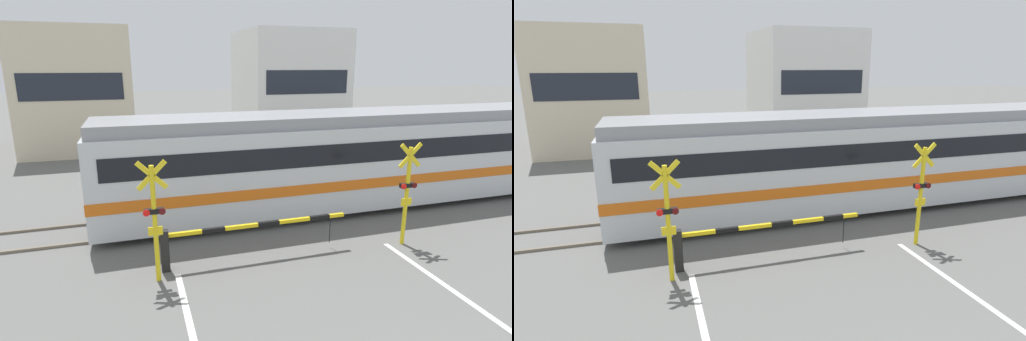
% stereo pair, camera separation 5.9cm
% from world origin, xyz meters
% --- Properties ---
extents(rail_track_near, '(50.00, 0.10, 0.08)m').
position_xyz_m(rail_track_near, '(0.00, 9.62, 0.04)').
color(rail_track_near, '#6B6051').
rests_on(rail_track_near, ground_plane).
extents(rail_track_far, '(50.00, 0.10, 0.08)m').
position_xyz_m(rail_track_far, '(0.00, 11.06, 0.04)').
color(rail_track_far, '#6B6051').
rests_on(rail_track_far, ground_plane).
extents(commuter_train, '(20.01, 2.74, 3.32)m').
position_xyz_m(commuter_train, '(5.00, 10.34, 1.78)').
color(commuter_train, silver).
rests_on(commuter_train, ground_plane).
extents(crossing_barrier_near, '(4.87, 0.20, 1.05)m').
position_xyz_m(crossing_barrier_near, '(-1.69, 7.44, 0.75)').
color(crossing_barrier_near, black).
rests_on(crossing_barrier_near, ground_plane).
extents(crossing_barrier_far, '(4.87, 0.20, 1.05)m').
position_xyz_m(crossing_barrier_far, '(1.69, 13.24, 0.75)').
color(crossing_barrier_far, black).
rests_on(crossing_barrier_far, ground_plane).
extents(crossing_signal_left, '(0.68, 0.15, 2.87)m').
position_xyz_m(crossing_signal_left, '(-3.32, 7.03, 1.58)').
color(crossing_signal_left, yellow).
rests_on(crossing_signal_left, ground_plane).
extents(crossing_signal_right, '(0.68, 0.15, 2.87)m').
position_xyz_m(crossing_signal_right, '(3.32, 7.03, 1.58)').
color(crossing_signal_right, yellow).
rests_on(crossing_signal_right, ground_plane).
extents(pedestrian, '(0.38, 0.22, 1.55)m').
position_xyz_m(pedestrian, '(-0.13, 15.46, 0.88)').
color(pedestrian, '#33384C').
rests_on(pedestrian, ground_plane).
extents(building_left_of_street, '(5.95, 6.56, 6.86)m').
position_xyz_m(building_left_of_street, '(-6.45, 24.16, 3.43)').
color(building_left_of_street, beige).
rests_on(building_left_of_street, ground_plane).
extents(building_right_of_street, '(6.27, 6.56, 7.00)m').
position_xyz_m(building_right_of_street, '(6.61, 24.16, 3.50)').
color(building_right_of_street, white).
rests_on(building_right_of_street, ground_plane).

